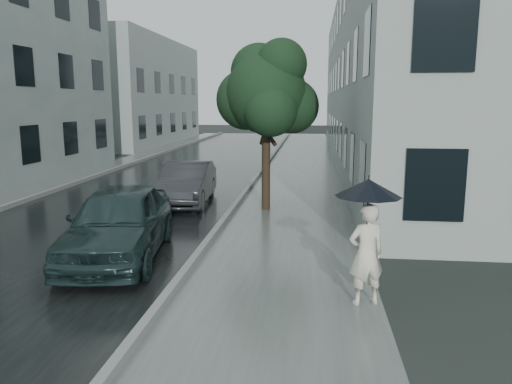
# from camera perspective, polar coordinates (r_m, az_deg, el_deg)

# --- Properties ---
(ground) EXTENTS (120.00, 120.00, 0.00)m
(ground) POSITION_cam_1_polar(r_m,az_deg,el_deg) (9.52, 1.28, -9.85)
(ground) COLOR black
(ground) RESTS_ON ground
(sidewalk) EXTENTS (3.50, 60.00, 0.01)m
(sidewalk) POSITION_cam_1_polar(r_m,az_deg,el_deg) (21.16, 4.95, 1.40)
(sidewalk) COLOR slate
(sidewalk) RESTS_ON ground
(kerb_near) EXTENTS (0.15, 60.00, 0.15)m
(kerb_near) POSITION_cam_1_polar(r_m,az_deg,el_deg) (21.28, 0.03, 1.68)
(kerb_near) COLOR slate
(kerb_near) RESTS_ON ground
(asphalt_road) EXTENTS (6.85, 60.00, 0.00)m
(asphalt_road) POSITION_cam_1_polar(r_m,az_deg,el_deg) (21.96, -9.09, 1.63)
(asphalt_road) COLOR black
(asphalt_road) RESTS_ON ground
(kerb_far) EXTENTS (0.15, 60.00, 0.15)m
(kerb_far) POSITION_cam_1_polar(r_m,az_deg,el_deg) (23.13, -17.48, 1.90)
(kerb_far) COLOR slate
(kerb_far) RESTS_ON ground
(sidewalk_far) EXTENTS (1.70, 60.00, 0.01)m
(sidewalk_far) POSITION_cam_1_polar(r_m,az_deg,el_deg) (23.53, -19.53, 1.74)
(sidewalk_far) COLOR #4C5451
(sidewalk_far) RESTS_ON ground
(building_near) EXTENTS (7.02, 36.00, 9.00)m
(building_near) POSITION_cam_1_polar(r_m,az_deg,el_deg) (28.80, 16.23, 12.38)
(building_near) COLOR gray
(building_near) RESTS_ON ground
(building_far_b) EXTENTS (7.02, 18.00, 8.00)m
(building_far_b) POSITION_cam_1_polar(r_m,az_deg,el_deg) (41.55, -14.28, 11.04)
(building_far_b) COLOR gray
(building_far_b) RESTS_ON ground
(pedestrian) EXTENTS (0.72, 0.60, 1.69)m
(pedestrian) POSITION_cam_1_polar(r_m,az_deg,el_deg) (8.32, 12.49, -6.95)
(pedestrian) COLOR beige
(pedestrian) RESTS_ON sidewalk
(umbrella) EXTENTS (1.23, 1.23, 1.20)m
(umbrella) POSITION_cam_1_polar(r_m,az_deg,el_deg) (8.02, 12.73, 0.47)
(umbrella) COLOR black
(umbrella) RESTS_ON ground
(street_tree) EXTENTS (3.13, 2.84, 5.07)m
(street_tree) POSITION_cam_1_polar(r_m,az_deg,el_deg) (15.12, 1.21, 11.31)
(street_tree) COLOR #332619
(street_tree) RESTS_ON ground
(lamp_post) EXTENTS (0.82, 0.49, 4.65)m
(lamp_post) POSITION_cam_1_polar(r_m,az_deg,el_deg) (20.74, 0.63, 8.68)
(lamp_post) COLOR black
(lamp_post) RESTS_ON ground
(car_near) EXTENTS (2.42, 4.71, 1.54)m
(car_near) POSITION_cam_1_polar(r_m,az_deg,el_deg) (10.91, -15.38, -3.35)
(car_near) COLOR #1A2C2C
(car_near) RESTS_ON ground
(car_far) EXTENTS (1.69, 4.16, 1.34)m
(car_far) POSITION_cam_1_polar(r_m,az_deg,el_deg) (16.29, -7.92, 1.04)
(car_far) COLOR #24262A
(car_far) RESTS_ON ground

